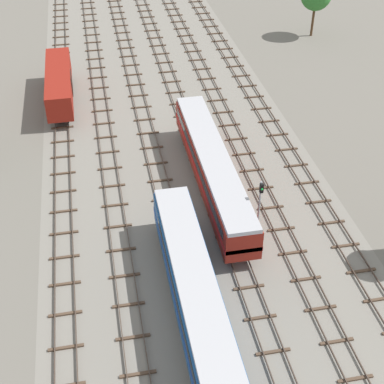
% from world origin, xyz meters
% --- Properties ---
extents(ground_plane, '(480.00, 480.00, 0.00)m').
position_xyz_m(ground_plane, '(0.00, 56.00, 0.00)').
color(ground_plane, slate).
extents(ballast_bed, '(26.68, 176.00, 0.01)m').
position_xyz_m(ballast_bed, '(0.00, 56.00, 0.00)').
color(ballast_bed, gray).
rests_on(ballast_bed, ground).
extents(track_far_left, '(2.40, 126.00, 0.29)m').
position_xyz_m(track_far_left, '(-11.34, 57.00, 0.14)').
color(track_far_left, '#47382D').
rests_on(track_far_left, ground).
extents(track_left, '(2.40, 126.00, 0.29)m').
position_xyz_m(track_left, '(-6.80, 57.00, 0.14)').
color(track_left, '#47382D').
rests_on(track_left, ground).
extents(track_centre_left, '(2.40, 126.00, 0.29)m').
position_xyz_m(track_centre_left, '(-2.27, 57.00, 0.14)').
color(track_centre_left, '#47382D').
rests_on(track_centre_left, ground).
extents(track_centre, '(2.40, 126.00, 0.29)m').
position_xyz_m(track_centre, '(2.27, 57.00, 0.14)').
color(track_centre, '#47382D').
rests_on(track_centre, ground).
extents(track_centre_right, '(2.40, 126.00, 0.29)m').
position_xyz_m(track_centre_right, '(6.80, 57.00, 0.14)').
color(track_centre_right, '#47382D').
rests_on(track_centre_right, ground).
extents(track_right, '(2.40, 126.00, 0.29)m').
position_xyz_m(track_right, '(11.34, 57.00, 0.14)').
color(track_right, '#47382D').
rests_on(track_right, ground).
extents(diesel_railcar_centre_left_nearest, '(2.96, 20.50, 3.80)m').
position_xyz_m(diesel_railcar_centre_left_nearest, '(-2.27, 35.67, 2.60)').
color(diesel_railcar_centre_left_nearest, '#194C8C').
rests_on(diesel_railcar_centre_left_nearest, ground).
extents(passenger_coach_centre_near, '(2.96, 22.00, 3.80)m').
position_xyz_m(passenger_coach_centre_near, '(2.27, 50.24, 2.61)').
color(passenger_coach_centre_near, maroon).
rests_on(passenger_coach_centre_near, ground).
extents(freight_boxcar_far_left_mid, '(2.87, 14.00, 3.60)m').
position_xyz_m(freight_boxcar_far_left_mid, '(-11.33, 70.76, 2.45)').
color(freight_boxcar_far_left_mid, maroon).
rests_on(freight_boxcar_far_left_mid, ground).
extents(signal_post_nearest, '(0.28, 0.47, 5.56)m').
position_xyz_m(signal_post_nearest, '(4.54, 43.12, 3.52)').
color(signal_post_nearest, gray).
rests_on(signal_post_nearest, ground).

